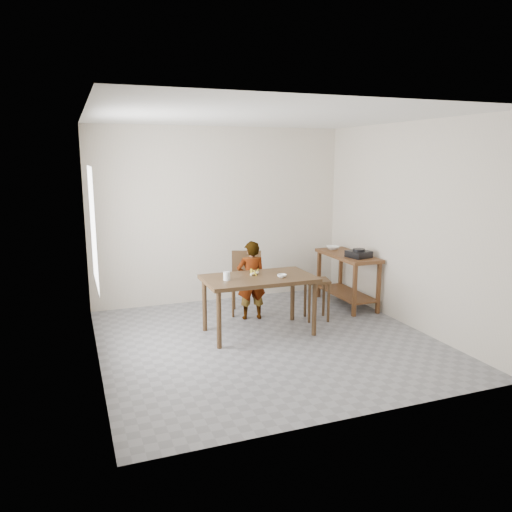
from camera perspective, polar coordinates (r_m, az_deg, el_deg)
name	(u,v)px	position (r m, az deg, el deg)	size (l,w,h in m)	color
floor	(267,342)	(6.30, 1.31, -9.81)	(4.00, 4.00, 0.04)	gray
ceiling	(268,114)	(5.90, 1.43, 15.89)	(4.00, 4.00, 0.04)	white
wall_back	(219,215)	(7.84, -4.20, 4.67)	(4.00, 0.04, 2.70)	beige
wall_front	(360,268)	(4.17, 11.83, -1.34)	(4.00, 0.04, 2.70)	beige
wall_left	(90,244)	(5.52, -18.46, 1.36)	(0.04, 4.00, 2.70)	beige
wall_right	(408,225)	(6.95, 17.02, 3.38)	(0.04, 4.00, 2.70)	beige
window_pane	(93,227)	(5.70, -18.14, 3.20)	(0.02, 1.10, 1.30)	white
dining_table	(259,305)	(6.43, 0.32, -5.63)	(1.40, 0.80, 0.75)	#422D19
prep_counter	(347,280)	(7.77, 10.37, -2.66)	(0.50, 1.20, 0.80)	#57341B
child	(251,280)	(6.96, -0.55, -2.79)	(0.41, 0.27, 1.11)	white
dining_chair	(246,283)	(7.23, -1.13, -3.15)	(0.43, 0.43, 0.89)	#422D19
stool	(317,299)	(7.05, 6.95, -4.94)	(0.33, 0.33, 0.58)	#422D19
glass_tumbler	(227,276)	(6.16, -3.37, -2.30)	(0.08, 0.08, 0.11)	white
small_bowl	(282,276)	(6.31, 2.97, -2.28)	(0.12, 0.12, 0.04)	white
banana	(254,273)	(6.42, -0.18, -1.95)	(0.15, 0.11, 0.05)	#F8E95B
serving_bowl	(332,248)	(8.02, 8.73, 0.94)	(0.21, 0.21, 0.05)	white
gas_burner	(359,254)	(7.45, 11.65, 0.22)	(0.29, 0.29, 0.10)	black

